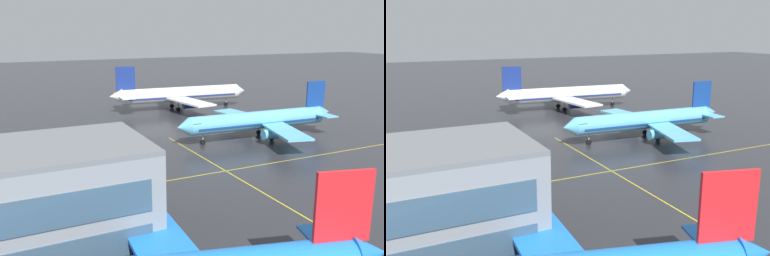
{
  "view_description": "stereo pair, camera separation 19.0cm",
  "coord_description": "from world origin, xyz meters",
  "views": [
    {
      "loc": [
        -33.33,
        -17.81,
        22.56
      ],
      "look_at": [
        1.0,
        52.3,
        4.0
      ],
      "focal_mm": 38.97,
      "sensor_mm": 36.0,
      "label": 1
    },
    {
      "loc": [
        -33.16,
        -17.89,
        22.56
      ],
      "look_at": [
        1.0,
        52.3,
        4.0
      ],
      "focal_mm": 38.97,
      "sensor_mm": 36.0,
      "label": 2
    }
  ],
  "objects": [
    {
      "name": "airliner_second_row",
      "position": [
        17.1,
        52.66,
        3.93
      ],
      "size": [
        36.98,
        31.88,
        11.5
      ],
      "color": "#5BB7E5",
      "rests_on": "ground"
    },
    {
      "name": "taxiway_markings",
      "position": [
        0.0,
        17.85,
        0.0
      ],
      "size": [
        126.73,
        87.36,
        0.01
      ],
      "color": "yellow",
      "rests_on": "ground"
    },
    {
      "name": "airliner_third_row",
      "position": [
        15.57,
        89.78,
        4.36
      ],
      "size": [
        41.12,
        35.35,
        12.78
      ],
      "color": "white",
      "rests_on": "ground"
    }
  ]
}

